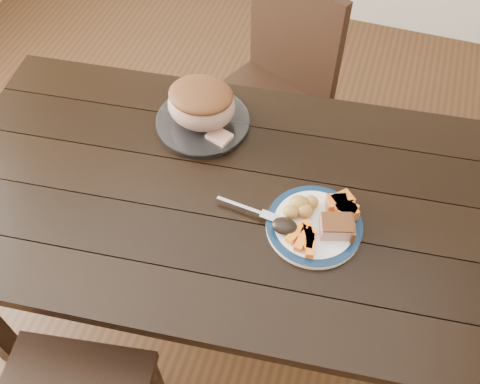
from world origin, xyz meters
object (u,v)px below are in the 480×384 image
(dining_table, at_px, (217,208))
(serving_platter, at_px, (203,123))
(pork_slice, at_px, (336,227))
(carving_knife, at_px, (210,134))
(dinner_plate, at_px, (314,226))
(fork, at_px, (251,210))
(chair_far, at_px, (274,84))
(roast_joint, at_px, (202,105))

(dining_table, relative_size, serving_platter, 5.85)
(pork_slice, xyz_separation_m, carving_knife, (-0.45, 0.24, -0.03))
(dinner_plate, bearing_deg, fork, -176.68)
(dining_table, xyz_separation_m, chair_far, (-0.02, 0.73, -0.13))
(dinner_plate, relative_size, serving_platter, 0.92)
(chair_far, relative_size, carving_knife, 3.49)
(dining_table, distance_m, dinner_plate, 0.32)
(chair_far, height_order, carving_knife, chair_far)
(serving_platter, bearing_deg, dinner_plate, -32.52)
(serving_platter, relative_size, carving_knife, 1.08)
(dining_table, bearing_deg, dinner_plate, -7.13)
(dining_table, height_order, serving_platter, serving_platter)
(dinner_plate, distance_m, fork, 0.18)
(pork_slice, distance_m, fork, 0.24)
(chair_far, relative_size, pork_slice, 10.93)
(serving_platter, height_order, fork, fork)
(dinner_plate, distance_m, serving_platter, 0.50)
(carving_knife, bearing_deg, chair_far, 119.98)
(fork, bearing_deg, dining_table, 164.08)
(fork, xyz_separation_m, carving_knife, (-0.21, 0.25, -0.01))
(dining_table, xyz_separation_m, roast_joint, (-0.13, 0.23, 0.18))
(serving_platter, xyz_separation_m, roast_joint, (0.00, 0.00, 0.08))
(roast_joint, bearing_deg, fork, -48.72)
(fork, bearing_deg, roast_joint, 136.90)
(chair_far, distance_m, roast_joint, 0.60)
(pork_slice, bearing_deg, carving_knife, 151.71)
(carving_knife, bearing_deg, serving_platter, 173.47)
(chair_far, distance_m, serving_platter, 0.56)
(dinner_plate, height_order, pork_slice, pork_slice)
(dinner_plate, xyz_separation_m, serving_platter, (-0.42, 0.27, 0.00))
(dining_table, height_order, fork, fork)
(dinner_plate, bearing_deg, pork_slice, -4.76)
(chair_far, height_order, dinner_plate, chair_far)
(roast_joint, distance_m, carving_knife, 0.09)
(pork_slice, bearing_deg, dining_table, 173.26)
(fork, distance_m, roast_joint, 0.38)
(chair_far, height_order, roast_joint, chair_far)
(chair_far, bearing_deg, serving_platter, 102.56)
(dining_table, relative_size, dinner_plate, 6.39)
(pork_slice, height_order, fork, pork_slice)
(dinner_plate, height_order, fork, fork)
(dinner_plate, bearing_deg, roast_joint, 147.48)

